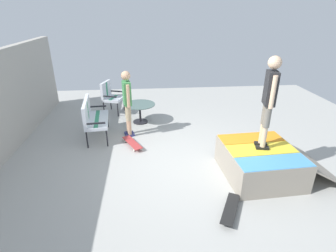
% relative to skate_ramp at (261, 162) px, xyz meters
% --- Properties ---
extents(ground_plane, '(12.00, 12.00, 0.10)m').
position_rel_skate_ramp_xyz_m(ground_plane, '(0.59, 1.50, -0.35)').
color(ground_plane, '#A8A8A3').
extents(skate_ramp, '(1.57, 2.23, 0.60)m').
position_rel_skate_ramp_xyz_m(skate_ramp, '(0.00, 0.00, 0.00)').
color(skate_ramp, gray).
rests_on(skate_ramp, ground_plane).
extents(patio_bench, '(1.30, 0.67, 1.02)m').
position_rel_skate_ramp_xyz_m(patio_bench, '(2.07, 3.64, 0.31)').
color(patio_bench, black).
rests_on(patio_bench, ground_plane).
extents(patio_chair_near_house, '(0.76, 0.71, 1.02)m').
position_rel_skate_ramp_xyz_m(patio_chair_near_house, '(3.87, 3.39, 0.31)').
color(patio_chair_near_house, black).
rests_on(patio_chair_near_house, ground_plane).
extents(patio_table, '(0.90, 0.90, 0.57)m').
position_rel_skate_ramp_xyz_m(patio_table, '(2.97, 2.43, 0.10)').
color(patio_table, black).
rests_on(patio_table, ground_plane).
extents(person_watching, '(0.47, 0.29, 1.73)m').
position_rel_skate_ramp_xyz_m(person_watching, '(2.11, 2.73, 0.71)').
color(person_watching, navy).
rests_on(person_watching, ground_plane).
extents(person_skater, '(0.47, 0.30, 1.77)m').
position_rel_skate_ramp_xyz_m(person_skater, '(0.08, 0.01, 1.35)').
color(person_skater, black).
rests_on(person_skater, skate_ramp).
extents(skateboard_by_bench, '(0.81, 0.53, 0.10)m').
position_rel_skate_ramp_xyz_m(skateboard_by_bench, '(1.48, 2.63, -0.22)').
color(skateboard_by_bench, '#B23838').
rests_on(skateboard_by_bench, ground_plane).
extents(skateboard_spare, '(0.80, 0.55, 0.10)m').
position_rel_skate_ramp_xyz_m(skateboard_spare, '(-1.04, 0.93, -0.22)').
color(skateboard_spare, black).
rests_on(skateboard_spare, ground_plane).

